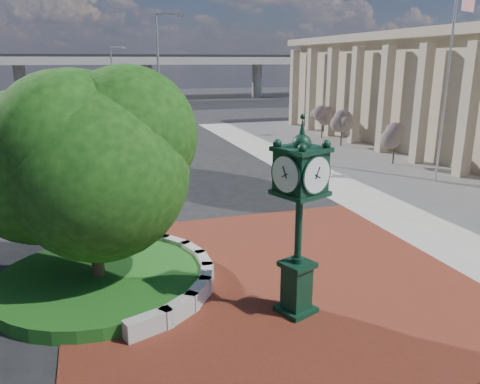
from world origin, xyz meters
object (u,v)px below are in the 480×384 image
object	(u,v)px
flagpole_a	(446,85)
parked_car	(155,116)
street_lamp_far	(114,78)
post_clock	(299,211)
street_lamp_near	(162,69)

from	to	relation	value
flagpole_a	parked_car	bearing A→B (deg)	109.60
parked_car	street_lamp_far	distance (m)	5.97
street_lamp_far	post_clock	bearing A→B (deg)	-87.37
parked_car	flagpole_a	distance (m)	33.76
post_clock	street_lamp_far	size ratio (longest dim) A/B	0.65
post_clock	flagpole_a	xyz separation A→B (m)	(13.23, 10.50, 2.41)
flagpole_a	street_lamp_near	distance (m)	21.14
flagpole_a	street_lamp_near	xyz separation A→B (m)	(-12.46, 17.07, 0.59)
parked_car	street_lamp_far	xyz separation A→B (m)	(-4.02, 1.78, 4.03)
flagpole_a	street_lamp_far	distance (m)	36.61
post_clock	parked_car	world-z (taller)	post_clock
post_clock	street_lamp_far	world-z (taller)	street_lamp_far
flagpole_a	street_lamp_near	bearing A→B (deg)	126.13
post_clock	flagpole_a	world-z (taller)	flagpole_a
flagpole_a	street_lamp_far	world-z (taller)	flagpole_a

